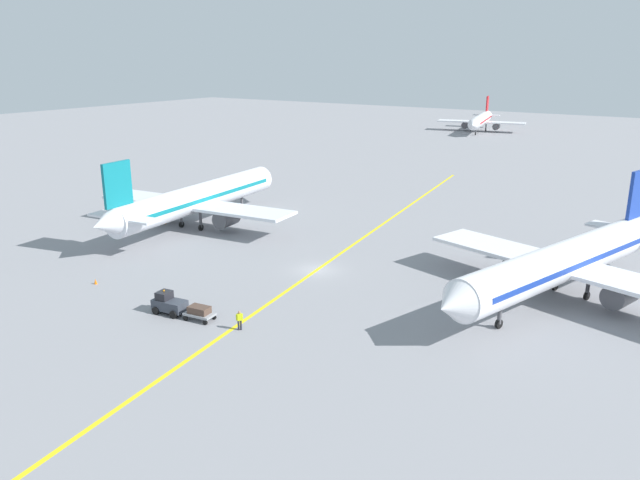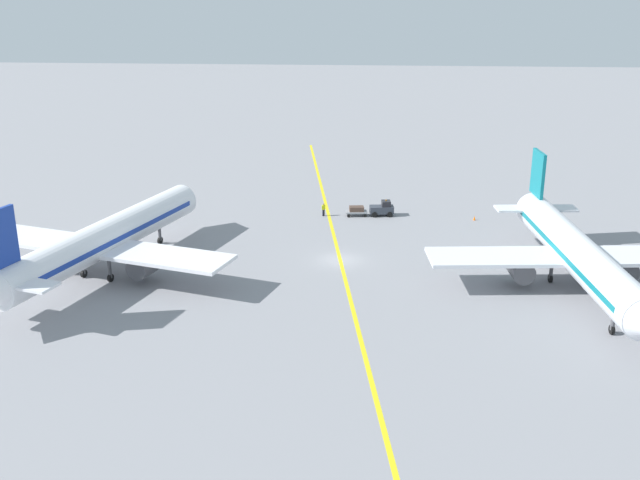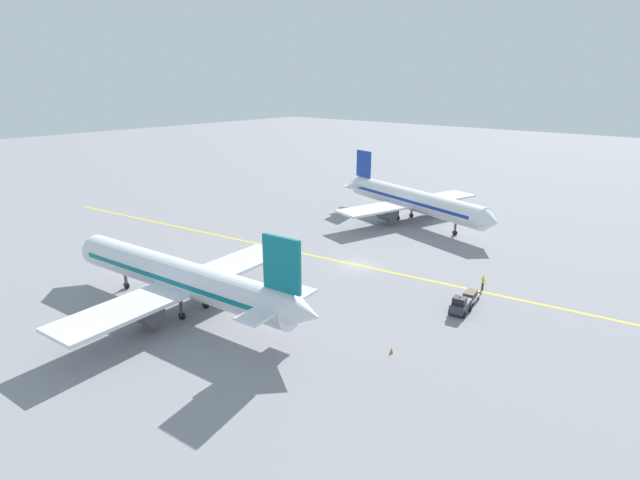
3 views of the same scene
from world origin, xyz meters
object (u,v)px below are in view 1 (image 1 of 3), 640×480
object	(u,v)px
traffic_cone_mid_apron	(96,281)
airplane_at_gate	(197,199)
baggage_cart_trailing	(199,312)
traffic_cone_near_nose	(165,222)
airplane_distant_taxiing	(481,120)
ground_crew_worker	(240,320)
baggage_tug_dark	(169,304)
airplane_adjacent_stand	(566,261)

from	to	relation	value
traffic_cone_mid_apron	airplane_at_gate	bearing A→B (deg)	107.45
baggage_cart_trailing	traffic_cone_near_nose	xyz separation A→B (m)	(-26.20, 20.70, -0.49)
airplane_distant_taxiing	ground_crew_worker	bearing A→B (deg)	-78.02
baggage_cart_trailing	traffic_cone_near_nose	world-z (taller)	baggage_cart_trailing
airplane_distant_taxiing	baggage_tug_dark	size ratio (longest dim) A/B	10.08
baggage_tug_dark	airplane_adjacent_stand	bearing A→B (deg)	38.60
airplane_at_gate	traffic_cone_near_nose	world-z (taller)	airplane_at_gate
baggage_cart_trailing	ground_crew_worker	xyz separation A→B (m)	(4.20, 0.34, 0.15)
airplane_at_gate	airplane_adjacent_stand	world-z (taller)	same
airplane_adjacent_stand	traffic_cone_near_nose	size ratio (longest dim) A/B	63.39
airplane_adjacent_stand	traffic_cone_mid_apron	xyz separation A→B (m)	(-39.63, -21.34, -3.43)
airplane_adjacent_stand	airplane_distant_taxiing	world-z (taller)	airplane_adjacent_stand
airplane_adjacent_stand	baggage_tug_dark	xyz separation A→B (m)	(-28.13, -22.45, -2.81)
airplane_at_gate	traffic_cone_mid_apron	distance (m)	22.89
airplane_adjacent_stand	airplane_distant_taxiing	bearing A→B (deg)	112.62
traffic_cone_near_nose	ground_crew_worker	bearing A→B (deg)	-33.81
airplane_at_gate	baggage_cart_trailing	size ratio (longest dim) A/B	12.94
baggage_tug_dark	baggage_cart_trailing	xyz separation A→B (m)	(3.28, 0.39, -0.14)
ground_crew_worker	traffic_cone_near_nose	distance (m)	36.59
baggage_tug_dark	baggage_cart_trailing	size ratio (longest dim) A/B	1.15
baggage_cart_trailing	ground_crew_worker	bearing A→B (deg)	4.67
baggage_cart_trailing	airplane_at_gate	bearing A→B (deg)	134.02
airplane_at_gate	airplane_distant_taxiing	world-z (taller)	airplane_at_gate
airplane_adjacent_stand	traffic_cone_mid_apron	size ratio (longest dim) A/B	63.39
airplane_at_gate	ground_crew_worker	world-z (taller)	airplane_at_gate
airplane_adjacent_stand	baggage_tug_dark	distance (m)	36.10
baggage_cart_trailing	traffic_cone_mid_apron	distance (m)	14.81
traffic_cone_near_nose	airplane_adjacent_stand	bearing A→B (deg)	1.53
airplane_distant_taxiing	airplane_at_gate	bearing A→B (deg)	-87.66
airplane_distant_taxiing	baggage_cart_trailing	bearing A→B (deg)	-79.64
baggage_cart_trailing	traffic_cone_near_nose	bearing A→B (deg)	141.69
airplane_at_gate	baggage_cart_trailing	world-z (taller)	airplane_at_gate
baggage_tug_dark	ground_crew_worker	distance (m)	7.51
traffic_cone_mid_apron	airplane_adjacent_stand	bearing A→B (deg)	28.30
ground_crew_worker	airplane_adjacent_stand	bearing A→B (deg)	46.44
airplane_adjacent_stand	baggage_tug_dark	size ratio (longest dim) A/B	11.05
traffic_cone_mid_apron	baggage_cart_trailing	bearing A→B (deg)	-2.81
airplane_adjacent_stand	baggage_tug_dark	bearing A→B (deg)	-141.40
ground_crew_worker	traffic_cone_near_nose	world-z (taller)	ground_crew_worker
traffic_cone_near_nose	traffic_cone_mid_apron	xyz separation A→B (m)	(11.42, -19.97, 0.00)
airplane_adjacent_stand	baggage_cart_trailing	distance (m)	33.37
airplane_adjacent_stand	traffic_cone_near_nose	xyz separation A→B (m)	(-51.06, -1.36, -3.43)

